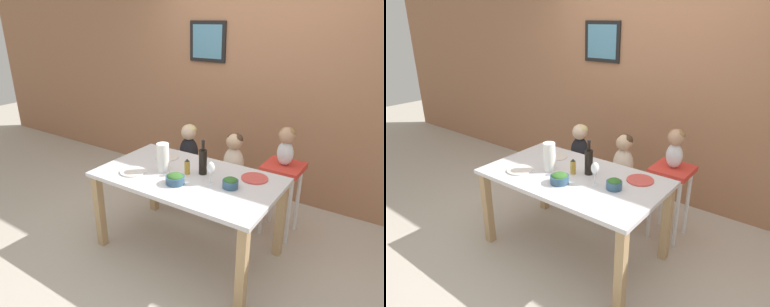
# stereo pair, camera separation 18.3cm
# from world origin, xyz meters

# --- Properties ---
(ground_plane) EXTENTS (14.00, 14.00, 0.00)m
(ground_plane) POSITION_xyz_m (0.00, 0.00, 0.00)
(ground_plane) COLOR #BCB2A3
(wall_back) EXTENTS (10.00, 0.09, 2.70)m
(wall_back) POSITION_xyz_m (-0.00, 1.44, 1.35)
(wall_back) COLOR #9E6B4C
(wall_back) RESTS_ON ground_plane
(dining_table) EXTENTS (1.55, 0.89, 0.75)m
(dining_table) POSITION_xyz_m (0.00, 0.00, 0.65)
(dining_table) COLOR silver
(dining_table) RESTS_ON ground_plane
(chair_far_left) EXTENTS (0.41, 0.42, 0.46)m
(chair_far_left) POSITION_xyz_m (-0.48, 0.73, 0.39)
(chair_far_left) COLOR silver
(chair_far_left) RESTS_ON ground_plane
(chair_far_center) EXTENTS (0.41, 0.42, 0.46)m
(chair_far_center) POSITION_xyz_m (0.07, 0.73, 0.39)
(chair_far_center) COLOR silver
(chair_far_center) RESTS_ON ground_plane
(chair_right_highchair) EXTENTS (0.35, 0.35, 0.73)m
(chair_right_highchair) POSITION_xyz_m (0.59, 0.73, 0.57)
(chair_right_highchair) COLOR silver
(chair_right_highchair) RESTS_ON ground_plane
(person_child_left) EXTENTS (0.22, 0.18, 0.48)m
(person_child_left) POSITION_xyz_m (-0.48, 0.73, 0.72)
(person_child_left) COLOR black
(person_child_left) RESTS_ON chair_far_left
(person_child_center) EXTENTS (0.22, 0.18, 0.48)m
(person_child_center) POSITION_xyz_m (0.07, 0.73, 0.72)
(person_child_center) COLOR beige
(person_child_center) RESTS_ON chair_far_center
(person_baby_right) EXTENTS (0.15, 0.16, 0.36)m
(person_baby_right) POSITION_xyz_m (0.59, 0.73, 0.95)
(person_baby_right) COLOR silver
(person_baby_right) RESTS_ON chair_right_highchair
(wine_bottle) EXTENTS (0.07, 0.07, 0.31)m
(wine_bottle) POSITION_xyz_m (0.09, 0.10, 0.87)
(wine_bottle) COLOR black
(wine_bottle) RESTS_ON dining_table
(paper_towel_roll) EXTENTS (0.11, 0.11, 0.26)m
(paper_towel_roll) POSITION_xyz_m (-0.22, -0.05, 0.88)
(paper_towel_roll) COLOR white
(paper_towel_roll) RESTS_ON dining_table
(wine_glass_near) EXTENTS (0.07, 0.07, 0.19)m
(wine_glass_near) POSITION_xyz_m (0.24, -0.02, 0.89)
(wine_glass_near) COLOR white
(wine_glass_near) RESTS_ON dining_table
(salad_bowl_large) EXTENTS (0.16, 0.16, 0.09)m
(salad_bowl_large) POSITION_xyz_m (0.00, -0.18, 0.80)
(salad_bowl_large) COLOR #335675
(salad_bowl_large) RESTS_ON dining_table
(salad_bowl_small) EXTENTS (0.13, 0.13, 0.09)m
(salad_bowl_small) POSITION_xyz_m (0.41, 0.00, 0.80)
(salad_bowl_small) COLOR #335675
(salad_bowl_small) RESTS_ON dining_table
(dinner_plate_front_left) EXTENTS (0.23, 0.23, 0.01)m
(dinner_plate_front_left) POSITION_xyz_m (-0.44, -0.21, 0.76)
(dinner_plate_front_left) COLOR silver
(dinner_plate_front_left) RESTS_ON dining_table
(dinner_plate_back_left) EXTENTS (0.23, 0.23, 0.01)m
(dinner_plate_back_left) POSITION_xyz_m (-0.39, 0.22, 0.76)
(dinner_plate_back_left) COLOR silver
(dinner_plate_back_left) RESTS_ON dining_table
(dinner_plate_back_right) EXTENTS (0.23, 0.23, 0.01)m
(dinner_plate_back_right) POSITION_xyz_m (0.50, 0.25, 0.76)
(dinner_plate_back_right) COLOR #D14C47
(dinner_plate_back_right) RESTS_ON dining_table
(condiment_bottle_hot_sauce) EXTENTS (0.05, 0.05, 0.14)m
(condiment_bottle_hot_sauce) POSITION_xyz_m (-0.02, 0.03, 0.82)
(condiment_bottle_hot_sauce) COLOR #BC8E33
(condiment_bottle_hot_sauce) RESTS_ON dining_table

